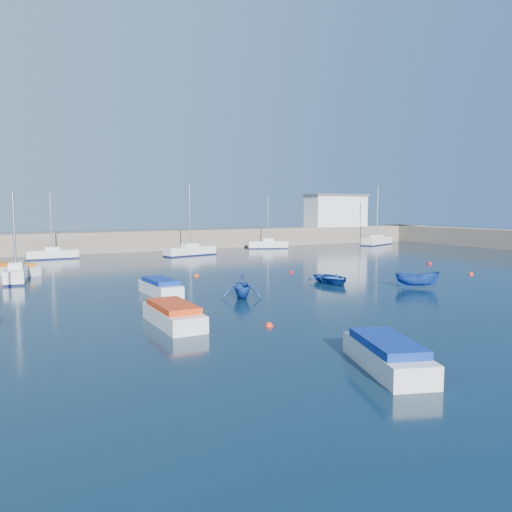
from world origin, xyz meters
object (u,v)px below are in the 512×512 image
harbor_office (336,211)px  motorboat_2 (13,269)px  sailboat_5 (52,254)px  dinghy_left (242,286)px  sailboat_3 (16,274)px  sailboat_6 (190,251)px  motorboat_1 (160,287)px  dinghy_center (332,278)px  motorboat_0 (173,315)px  motorboat_3 (387,355)px  sailboat_7 (268,244)px  sailboat_8 (377,241)px  dinghy_right (417,280)px

harbor_office → motorboat_2: harbor_office is taller
harbor_office → sailboat_5: 45.05m
harbor_office → dinghy_left: harbor_office is taller
sailboat_3 → dinghy_left: (12.22, -14.43, 0.15)m
sailboat_6 → motorboat_1: 27.14m
dinghy_center → motorboat_0: bearing=-152.2°
motorboat_2 → motorboat_1: bearing=-95.2°
sailboat_5 → sailboat_6: (15.01, -3.39, 0.04)m
sailboat_6 → dinghy_left: sailboat_6 is taller
motorboat_3 → dinghy_center: (10.48, 17.23, -0.13)m
sailboat_6 → motorboat_1: (-11.39, -24.64, -0.08)m
sailboat_6 → motorboat_2: sailboat_6 is taller
sailboat_7 → dinghy_left: bearing=170.3°
dinghy_center → dinghy_left: (-8.74, -2.29, 0.37)m
sailboat_7 → motorboat_1: size_ratio=1.66×
motorboat_2 → dinghy_left: bearing=-89.9°
motorboat_0 → motorboat_1: size_ratio=1.09×
harbor_office → motorboat_0: size_ratio=2.06×
dinghy_center → harbor_office: bearing=54.3°
harbor_office → sailboat_8: (2.33, -7.35, -4.49)m
sailboat_3 → motorboat_0: size_ratio=1.42×
motorboat_2 → dinghy_right: dinghy_right is taller
sailboat_7 → harbor_office: bearing=-48.5°
motorboat_2 → motorboat_3: 35.43m
harbor_office → sailboat_3: bearing=-153.9°
harbor_office → sailboat_7: harbor_office is taller
sailboat_3 → sailboat_5: (4.41, 17.14, -0.06)m
motorboat_1 → sailboat_5: bearing=94.4°
dinghy_center → sailboat_8: bearing=45.5°
sailboat_6 → sailboat_7: bearing=-84.5°
sailboat_5 → sailboat_8: (46.64, -0.63, 0.07)m
motorboat_3 → motorboat_2: bearing=126.5°
sailboat_8 → motorboat_0: bearing=106.2°
harbor_office → sailboat_7: 17.52m
motorboat_0 → dinghy_left: dinghy_left is taller
sailboat_3 → sailboat_6: size_ratio=0.81×
harbor_office → motorboat_1: bearing=-139.5°
sailboat_7 → motorboat_3: size_ratio=1.48×
motorboat_2 → dinghy_right: size_ratio=1.66×
harbor_office → motorboat_1: (-40.69, -34.76, -4.60)m
motorboat_0 → motorboat_1: motorboat_0 is taller
sailboat_7 → dinghy_left: size_ratio=2.58×
sailboat_3 → sailboat_8: bearing=25.3°
motorboat_3 → harbor_office: bearing=73.6°
dinghy_center → dinghy_left: size_ratio=1.29×
harbor_office → sailboat_8: 8.93m
sailboat_8 → motorboat_2: sailboat_8 is taller
sailboat_3 → dinghy_right: (24.96, -16.85, -0.01)m
sailboat_8 → dinghy_right: size_ratio=2.96×
sailboat_7 → dinghy_center: 32.66m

